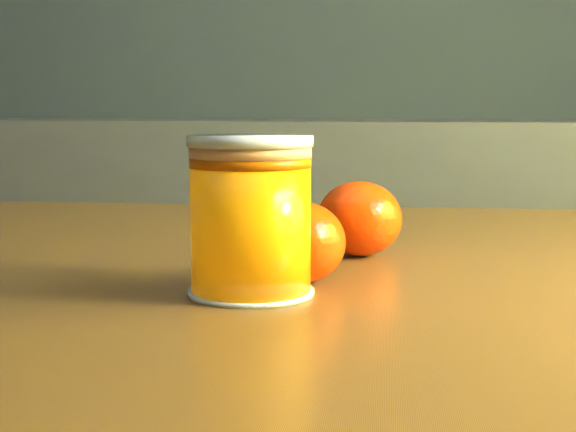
# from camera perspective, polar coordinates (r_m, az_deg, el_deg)

# --- Properties ---
(kitchen_counter) EXTENTS (3.15, 0.60, 0.90)m
(kitchen_counter) POSITION_cam_1_polar(r_m,az_deg,el_deg) (2.21, -11.14, -4.96)
(kitchen_counter) COLOR #535459
(kitchen_counter) RESTS_ON ground
(table) EXTENTS (1.14, 0.85, 0.81)m
(table) POSITION_cam_1_polar(r_m,az_deg,el_deg) (0.62, 4.52, -13.16)
(table) COLOR brown
(table) RESTS_ON ground
(juice_glass) EXTENTS (0.08, 0.08, 0.10)m
(juice_glass) POSITION_cam_1_polar(r_m,az_deg,el_deg) (0.50, -2.66, -0.05)
(juice_glass) COLOR orange
(juice_glass) RESTS_ON table
(orange_front) EXTENTS (0.08, 0.08, 0.06)m
(orange_front) POSITION_cam_1_polar(r_m,az_deg,el_deg) (0.54, 0.80, -1.88)
(orange_front) COLOR #FF3905
(orange_front) RESTS_ON table
(orange_back) EXTENTS (0.08, 0.08, 0.06)m
(orange_back) POSITION_cam_1_polar(r_m,az_deg,el_deg) (0.64, 5.10, -0.18)
(orange_back) COLOR #FF3905
(orange_back) RESTS_ON table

